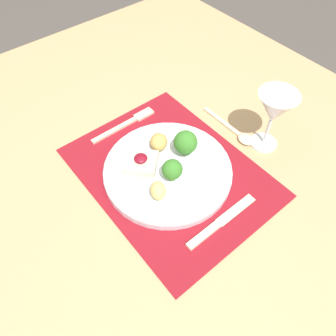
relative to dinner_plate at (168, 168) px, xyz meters
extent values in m
plane|color=#4C4742|center=(0.00, 0.00, -0.79)|extent=(8.00, 8.00, 0.00)
cube|color=tan|center=(0.00, 0.00, -0.03)|extent=(1.42, 1.24, 0.03)
cylinder|color=tan|center=(-0.64, 0.56, -0.42)|extent=(0.06, 0.06, 0.74)
cube|color=maroon|center=(0.00, 0.00, -0.02)|extent=(0.45, 0.34, 0.00)
cylinder|color=silver|center=(0.00, 0.00, -0.01)|extent=(0.29, 0.29, 0.02)
torus|color=silver|center=(0.00, 0.00, 0.00)|extent=(0.29, 0.29, 0.01)
cube|color=beige|center=(-0.04, -0.04, 0.01)|extent=(0.10, 0.10, 0.02)
ellipsoid|color=maroon|center=(-0.04, -0.04, 0.03)|extent=(0.03, 0.03, 0.01)
cylinder|color=#84B256|center=(0.03, -0.01, 0.01)|extent=(0.01, 0.01, 0.02)
sphere|color=#387A28|center=(0.03, -0.01, 0.03)|extent=(0.04, 0.04, 0.04)
cylinder|color=#84B256|center=(-0.01, 0.06, 0.01)|extent=(0.01, 0.01, 0.02)
sphere|color=#387A28|center=(-0.01, 0.06, 0.04)|extent=(0.05, 0.05, 0.05)
ellipsoid|color=tan|center=(-0.06, 0.02, 0.02)|extent=(0.06, 0.06, 0.04)
ellipsoid|color=#DBBC6B|center=(0.04, -0.06, 0.02)|extent=(0.05, 0.05, 0.03)
cube|color=beige|center=(-0.19, -0.02, -0.01)|extent=(0.01, 0.13, 0.01)
cube|color=beige|center=(-0.19, 0.07, -0.01)|extent=(0.02, 0.05, 0.01)
cube|color=beige|center=(0.17, -0.05, -0.01)|extent=(0.02, 0.08, 0.01)
cube|color=beige|center=(0.17, 0.05, -0.01)|extent=(0.02, 0.10, 0.00)
cube|color=beige|center=(-0.04, 0.21, -0.02)|extent=(0.13, 0.01, 0.01)
ellipsoid|color=beige|center=(0.04, 0.21, -0.01)|extent=(0.04, 0.04, 0.01)
cylinder|color=white|center=(0.08, 0.24, -0.02)|extent=(0.06, 0.06, 0.01)
cylinder|color=white|center=(0.08, 0.24, 0.02)|extent=(0.01, 0.01, 0.07)
cone|color=white|center=(0.08, 0.24, 0.10)|extent=(0.09, 0.09, 0.08)
camera|label=1|loc=(0.35, -0.29, 0.58)|focal=35.00mm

